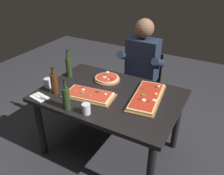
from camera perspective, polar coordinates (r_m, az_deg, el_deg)
The scene contains 13 objects.
ground_plane at distance 2.83m, azimuth -0.51°, elevation -14.55°, with size 6.40×6.40×0.00m, color #2D2D33.
dining_table at distance 2.42m, azimuth -0.58°, elevation -3.50°, with size 1.40×0.96×0.74m.
pizza_rectangular_front at distance 2.33m, azimuth -5.52°, elevation -1.80°, with size 0.52×0.31×0.05m.
pizza_rectangular_left at distance 2.31m, azimuth 8.38°, elevation -2.24°, with size 0.35×0.64×0.05m.
pizza_round_far at distance 2.63m, azimuth -1.20°, elevation 2.18°, with size 0.29×0.29×0.05m.
wine_bottle_dark at distance 2.41m, azimuth -13.69°, elevation 1.04°, with size 0.07×0.07×0.28m.
oil_bottle_amber at distance 2.14m, azimuth -10.94°, elevation -2.46°, with size 0.07×0.07×0.29m.
vinegar_bottle_green at distance 2.71m, azimuth -10.35°, elevation 5.04°, with size 0.07×0.07×0.32m.
tumbler_near_camera at distance 2.57m, azimuth -15.05°, elevation 0.99°, with size 0.08×0.08×0.09m.
tumbler_far_side at distance 2.08m, azimuth -6.22°, elevation -5.10°, with size 0.08×0.08×0.09m.
napkin_cutlery_set at distance 2.42m, azimuth -17.04°, elevation -2.20°, with size 0.20×0.14×0.01m.
diner_chair at distance 3.17m, azimuth 7.48°, elevation 1.37°, with size 0.44×0.44×0.87m.
seated_diner at distance 2.95m, azimuth 6.90°, elevation 4.80°, with size 0.53×0.41×1.33m.
Camera 1 is at (1.01, -1.77, 1.96)m, focal length 38.09 mm.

